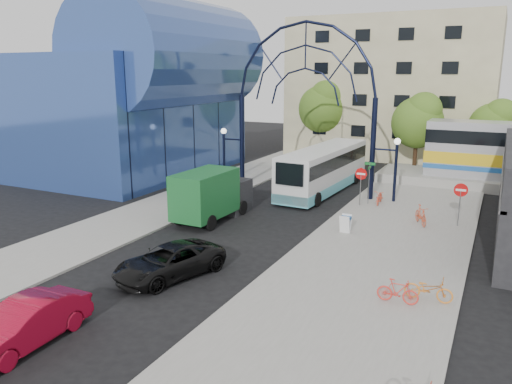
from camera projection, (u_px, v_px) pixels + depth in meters
The scene contains 21 objects.
ground at pixel (199, 253), 24.48m from camera, with size 120.00×120.00×0.00m, color black.
sidewalk_east at pixel (381, 252), 24.50m from camera, with size 8.00×56.00×0.12m, color gray.
plaza_west at pixel (165, 207), 32.50m from camera, with size 5.00×50.00×0.12m, color gray.
gateway_arch at pixel (305, 73), 34.66m from camera, with size 13.64×0.44×12.10m.
stop_sign at pixel (361, 177), 32.40m from camera, with size 0.80×0.07×2.50m.
do_not_enter_sign at pixel (461, 194), 27.99m from camera, with size 0.76×0.07×2.48m.
street_name_sign at pixel (369, 174), 32.72m from camera, with size 0.70×0.70×2.80m.
sandwich_board at pixel (346, 222), 27.10m from camera, with size 0.55×0.61×0.99m.
transit_hall at pixel (141, 95), 42.57m from camera, with size 16.50×18.00×14.50m.
apartment_block at pixel (394, 88), 52.43m from camera, with size 20.00×12.10×14.00m.
tree_north_a at pixel (419, 120), 43.34m from camera, with size 4.48×4.48×7.00m.
tree_north_b at pixel (324, 106), 50.98m from camera, with size 5.12×5.12×8.00m.
tree_north_c at pixel (495, 125), 42.58m from camera, with size 4.16×4.16×6.50m.
city_bus at pixel (324, 169), 36.80m from camera, with size 3.28×11.98×3.25m.
green_truck at pixel (213, 195), 29.76m from camera, with size 2.49×6.13×3.06m.
black_suv at pixel (169, 262), 21.53m from camera, with size 2.31×5.01×1.39m, color black.
red_sedan at pixel (25, 324), 16.10m from camera, with size 1.58×4.54×1.50m, color maroon.
bike_near_a at pixel (380, 197), 33.06m from camera, with size 0.62×1.77×0.93m, color #E74A2E.
bike_near_b at pixel (421, 215), 28.60m from camera, with size 0.52×1.83×1.10m, color #CB4828.
bike_far_a at pixel (429, 289), 19.06m from camera, with size 0.63×1.81×0.95m, color orange.
bike_far_b at pixel (398, 291), 18.87m from camera, with size 0.44×1.57×0.94m, color red.
Camera 1 is at (12.75, -19.45, 8.69)m, focal length 35.00 mm.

